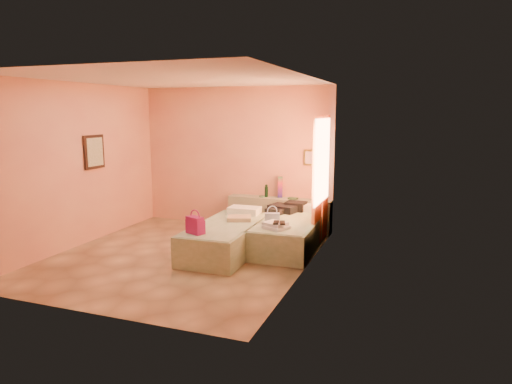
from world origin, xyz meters
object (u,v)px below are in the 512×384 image
towel_stack (276,226)px  flower_vase (320,195)px  green_book (293,198)px  headboard_ledge (279,214)px  water_bottle (266,191)px  bed_left (227,238)px  magenta_handbag (195,225)px  bed_right (290,234)px  blue_handbag (272,218)px

towel_stack → flower_vase: bearing=79.6°
green_book → flower_vase: bearing=8.6°
headboard_ledge → water_bottle: (-0.27, 0.02, 0.44)m
bed_left → magenta_handbag: 0.84m
bed_right → magenta_handbag: magenta_handbag is taller
bed_left → bed_right: size_ratio=1.00×
headboard_ledge → blue_handbag: (0.30, -1.37, 0.25)m
headboard_ledge → green_book: (0.28, -0.02, 0.34)m
headboard_ledge → blue_handbag: bearing=-77.6°
headboard_ledge → green_book: bearing=-4.2°
green_book → headboard_ledge: bearing=-179.2°
green_book → blue_handbag: green_book is taller
green_book → magenta_handbag: bearing=-104.6°
water_bottle → green_book: size_ratio=1.34×
flower_vase → blue_handbag: flower_vase is taller
blue_handbag → towel_stack: size_ratio=0.71×
bed_left → towel_stack: (0.86, -0.03, 0.30)m
flower_vase → bed_left: bearing=-124.6°
headboard_ledge → bed_right: size_ratio=1.02×
flower_vase → magenta_handbag: (-1.38, -2.43, -0.13)m
water_bottle → green_book: water_bottle is taller
water_bottle → blue_handbag: size_ratio=0.95×
magenta_handbag → blue_handbag: bearing=72.7°
bed_left → green_book: 1.85m
green_book → towel_stack: (0.20, -1.71, -0.11)m
flower_vase → water_bottle: bearing=179.6°
bed_left → bed_right: bearing=34.5°
bed_left → flower_vase: bearing=54.0°
headboard_ledge → flower_vase: flower_vase is taller
bed_right → blue_handbag: (-0.22, -0.32, 0.33)m
bed_left → blue_handbag: 0.82m
bed_left → flower_vase: flower_vase is taller
green_book → magenta_handbag: (-0.85, -2.40, -0.03)m
towel_stack → magenta_handbag: bearing=-147.1°
water_bottle → towel_stack: size_ratio=0.68×
headboard_ledge → towel_stack: (0.49, -1.73, 0.23)m
bed_right → magenta_handbag: size_ratio=7.14×
bed_right → green_book: bearing=101.9°
headboard_ledge → flower_vase: 0.92m
magenta_handbag → headboard_ledge: bearing=99.0°
water_bottle → bed_right: bearing=-53.3°
green_book → magenta_handbag: size_ratio=0.63×
headboard_ledge → magenta_handbag: 2.50m
bed_left → water_bottle: size_ratio=8.46×
bed_right → green_book: 1.14m
headboard_ledge → magenta_handbag: magenta_handbag is taller
water_bottle → flower_vase: size_ratio=1.04×
headboard_ledge → bed_right: 1.18m
bed_left → green_book: green_book is taller
headboard_ledge → water_bottle: size_ratio=8.67×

